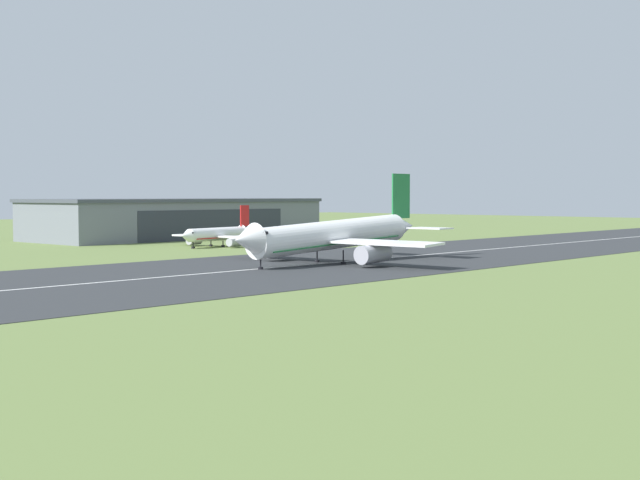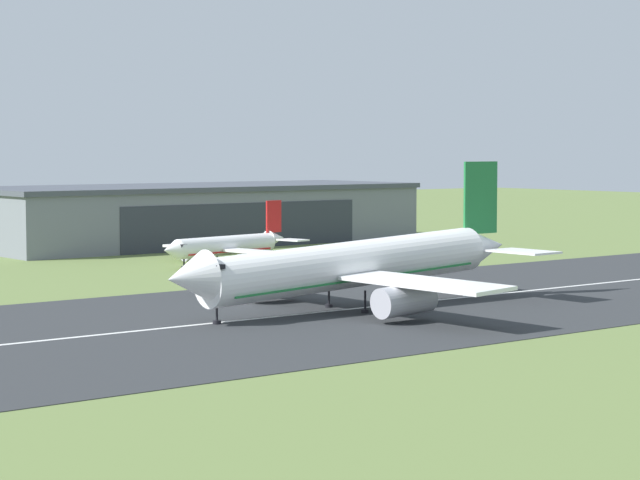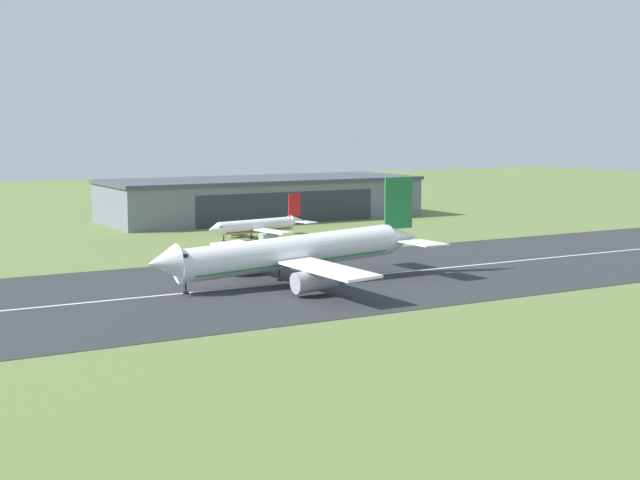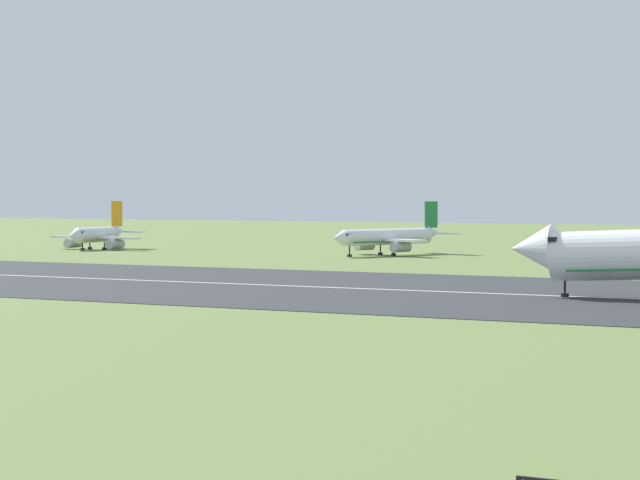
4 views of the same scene
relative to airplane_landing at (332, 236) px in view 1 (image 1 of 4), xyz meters
The scene contains 6 objects.
ground_plane 61.82m from the airplane_landing, 110.95° to the right, with size 724.47×724.47×0.00m, color olive.
runway_strip 22.56m from the airplane_landing, behind, with size 484.47×54.18×0.06m, color #2B2D30.
runway_centreline 22.56m from the airplane_landing, behind, with size 436.02×0.70×0.01m, color silver.
hangar_building 102.64m from the airplane_landing, 66.67° to the left, with size 85.24×31.69×11.04m.
airplane_landing is the anchor object (origin of this frame).
airplane_parked_west 56.97m from the airplane_landing, 69.87° to the left, with size 25.96×24.50×9.60m.
Camera 1 is at (-95.89, 10.79, 12.21)m, focal length 50.00 mm.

